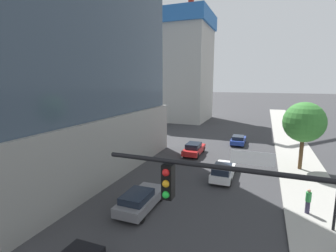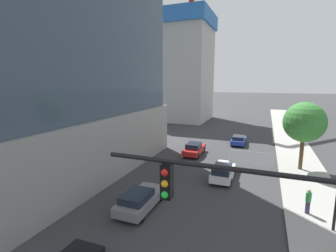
{
  "view_description": "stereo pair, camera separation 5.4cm",
  "coord_description": "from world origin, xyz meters",
  "px_view_note": "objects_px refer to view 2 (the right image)",
  "views": [
    {
      "loc": [
        4.85,
        -1.6,
        8.59
      ],
      "look_at": [
        -1.82,
        15.64,
        5.26
      ],
      "focal_mm": 26.66,
      "sensor_mm": 36.0,
      "label": 1
    },
    {
      "loc": [
        4.9,
        -1.58,
        8.59
      ],
      "look_at": [
        -1.82,
        15.64,
        5.26
      ],
      "focal_mm": 26.66,
      "sensor_mm": 36.0,
      "label": 2
    }
  ],
  "objects_px": {
    "car_blue": "(239,140)",
    "car_gray": "(140,200)",
    "construction_building": "(177,62)",
    "pedestrian_green_shirt": "(308,201)",
    "street_tree": "(304,122)",
    "traffic_light_pole": "(257,225)",
    "car_red": "(194,149)",
    "car_white": "(223,171)"
  },
  "relations": [
    {
      "from": "car_gray",
      "to": "car_blue",
      "type": "height_order",
      "value": "car_gray"
    },
    {
      "from": "construction_building",
      "to": "pedestrian_green_shirt",
      "type": "relative_size",
      "value": 19.65
    },
    {
      "from": "car_gray",
      "to": "car_blue",
      "type": "bearing_deg",
      "value": 78.0
    },
    {
      "from": "traffic_light_pole",
      "to": "pedestrian_green_shirt",
      "type": "bearing_deg",
      "value": 74.46
    },
    {
      "from": "car_gray",
      "to": "construction_building",
      "type": "bearing_deg",
      "value": 105.86
    },
    {
      "from": "street_tree",
      "to": "car_gray",
      "type": "bearing_deg",
      "value": -131.69
    },
    {
      "from": "construction_building",
      "to": "car_white",
      "type": "relative_size",
      "value": 6.92
    },
    {
      "from": "car_white",
      "to": "car_gray",
      "type": "height_order",
      "value": "car_white"
    },
    {
      "from": "construction_building",
      "to": "car_red",
      "type": "height_order",
      "value": "construction_building"
    },
    {
      "from": "traffic_light_pole",
      "to": "pedestrian_green_shirt",
      "type": "distance_m",
      "value": 11.77
    },
    {
      "from": "pedestrian_green_shirt",
      "to": "car_red",
      "type": "bearing_deg",
      "value": 135.08
    },
    {
      "from": "car_white",
      "to": "pedestrian_green_shirt",
      "type": "relative_size",
      "value": 2.84
    },
    {
      "from": "traffic_light_pole",
      "to": "pedestrian_green_shirt",
      "type": "relative_size",
      "value": 4.18
    },
    {
      "from": "street_tree",
      "to": "car_blue",
      "type": "distance_m",
      "value": 11.39
    },
    {
      "from": "car_blue",
      "to": "pedestrian_green_shirt",
      "type": "relative_size",
      "value": 2.5
    },
    {
      "from": "construction_building",
      "to": "car_gray",
      "type": "distance_m",
      "value": 43.05
    },
    {
      "from": "car_red",
      "to": "car_gray",
      "type": "relative_size",
      "value": 0.97
    },
    {
      "from": "car_gray",
      "to": "car_blue",
      "type": "xyz_separation_m",
      "value": [
        4.4,
        20.7,
        -0.06
      ]
    },
    {
      "from": "construction_building",
      "to": "car_white",
      "type": "height_order",
      "value": "construction_building"
    },
    {
      "from": "traffic_light_pole",
      "to": "street_tree",
      "type": "xyz_separation_m",
      "value": [
        3.57,
        19.87,
        -0.08
      ]
    },
    {
      "from": "street_tree",
      "to": "car_white",
      "type": "height_order",
      "value": "street_tree"
    },
    {
      "from": "car_blue",
      "to": "pedestrian_green_shirt",
      "type": "height_order",
      "value": "pedestrian_green_shirt"
    },
    {
      "from": "car_gray",
      "to": "pedestrian_green_shirt",
      "type": "bearing_deg",
      "value": 17.28
    },
    {
      "from": "street_tree",
      "to": "pedestrian_green_shirt",
      "type": "xyz_separation_m",
      "value": [
        -0.59,
        -9.15,
        -3.77
      ]
    },
    {
      "from": "car_white",
      "to": "car_blue",
      "type": "distance_m",
      "value": 13.27
    },
    {
      "from": "car_gray",
      "to": "pedestrian_green_shirt",
      "type": "relative_size",
      "value": 2.71
    },
    {
      "from": "car_white",
      "to": "traffic_light_pole",
      "type": "bearing_deg",
      "value": -78.33
    },
    {
      "from": "traffic_light_pole",
      "to": "car_white",
      "type": "height_order",
      "value": "traffic_light_pole"
    },
    {
      "from": "street_tree",
      "to": "car_blue",
      "type": "height_order",
      "value": "street_tree"
    },
    {
      "from": "pedestrian_green_shirt",
      "to": "car_white",
      "type": "bearing_deg",
      "value": 145.45
    },
    {
      "from": "car_gray",
      "to": "pedestrian_green_shirt",
      "type": "xyz_separation_m",
      "value": [
        10.46,
        3.25,
        0.28
      ]
    },
    {
      "from": "car_red",
      "to": "car_blue",
      "type": "bearing_deg",
      "value": 57.91
    },
    {
      "from": "traffic_light_pole",
      "to": "car_gray",
      "type": "relative_size",
      "value": 1.54
    },
    {
      "from": "construction_building",
      "to": "traffic_light_pole",
      "type": "distance_m",
      "value": 51.43
    },
    {
      "from": "traffic_light_pole",
      "to": "car_white",
      "type": "distance_m",
      "value": 15.75
    },
    {
      "from": "construction_building",
      "to": "car_red",
      "type": "distance_m",
      "value": 30.86
    },
    {
      "from": "car_blue",
      "to": "car_gray",
      "type": "bearing_deg",
      "value": -102.0
    },
    {
      "from": "street_tree",
      "to": "car_gray",
      "type": "distance_m",
      "value": 17.1
    },
    {
      "from": "car_red",
      "to": "street_tree",
      "type": "bearing_deg",
      "value": -6.59
    },
    {
      "from": "street_tree",
      "to": "car_white",
      "type": "xyz_separation_m",
      "value": [
        -6.65,
        -4.98,
        -4.02
      ]
    },
    {
      "from": "traffic_light_pole",
      "to": "car_white",
      "type": "relative_size",
      "value": 1.47
    },
    {
      "from": "street_tree",
      "to": "car_blue",
      "type": "relative_size",
      "value": 1.59
    }
  ]
}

